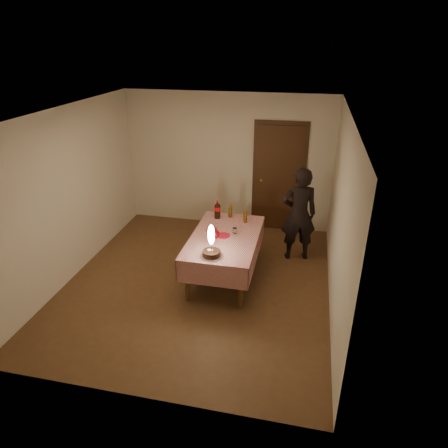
{
  "coord_description": "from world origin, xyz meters",
  "views": [
    {
      "loc": [
        1.52,
        -5.06,
        3.5
      ],
      "look_at": [
        0.37,
        0.21,
        0.95
      ],
      "focal_mm": 32.0,
      "sensor_mm": 36.0,
      "label": 1
    }
  ],
  "objects": [
    {
      "name": "photographer",
      "position": [
        1.45,
        1.13,
        0.81
      ],
      "size": [
        0.67,
        0.52,
        1.62
      ],
      "color": "black",
      "rests_on": "ground"
    },
    {
      "name": "room_shell",
      "position": [
        0.03,
        0.08,
        1.65
      ],
      "size": [
        4.04,
        4.54,
        2.62
      ],
      "color": "beige",
      "rests_on": "ground"
    },
    {
      "name": "red_plate",
      "position": [
        0.34,
        0.27,
        0.73
      ],
      "size": [
        0.22,
        0.22,
        0.01
      ],
      "primitive_type": "cylinder",
      "color": "red",
      "rests_on": "dining_table"
    },
    {
      "name": "dining_table",
      "position": [
        0.37,
        0.26,
        0.63
      ],
      "size": [
        1.02,
        1.72,
        0.72
      ],
      "color": "brown",
      "rests_on": "ground"
    },
    {
      "name": "amber_bottle_left",
      "position": [
        0.31,
        0.98,
        0.84
      ],
      "size": [
        0.06,
        0.06,
        0.25
      ],
      "color": "#5C390F",
      "rests_on": "dining_table"
    },
    {
      "name": "ground",
      "position": [
        0.0,
        0.0,
        0.0
      ],
      "size": [
        4.0,
        4.5,
        0.01
      ],
      "primitive_type": "cube",
      "color": "brown",
      "rests_on": "ground"
    },
    {
      "name": "amber_bottle_right",
      "position": [
        0.6,
        0.82,
        0.84
      ],
      "size": [
        0.06,
        0.06,
        0.25
      ],
      "color": "#5C390F",
      "rests_on": "dining_table"
    },
    {
      "name": "birthday_cake",
      "position": [
        0.32,
        -0.37,
        0.85
      ],
      "size": [
        0.31,
        0.31,
        0.48
      ],
      "color": "white",
      "rests_on": "dining_table"
    },
    {
      "name": "red_cup",
      "position": [
        0.25,
        0.2,
        0.77
      ],
      "size": [
        0.08,
        0.08,
        0.1
      ],
      "primitive_type": "cylinder",
      "color": "#A50B14",
      "rests_on": "dining_table"
    },
    {
      "name": "clear_cup",
      "position": [
        0.51,
        0.38,
        0.77
      ],
      "size": [
        0.07,
        0.07,
        0.09
      ],
      "primitive_type": "cylinder",
      "color": "white",
      "rests_on": "dining_table"
    },
    {
      "name": "napkin_stack",
      "position": [
        0.13,
        0.41,
        0.73
      ],
      "size": [
        0.15,
        0.15,
        0.02
      ],
      "primitive_type": "cube",
      "color": "#AB1316",
      "rests_on": "dining_table"
    },
    {
      "name": "cola_bottle",
      "position": [
        0.11,
        0.89,
        0.88
      ],
      "size": [
        0.1,
        0.1,
        0.32
      ],
      "color": "black",
      "rests_on": "dining_table"
    }
  ]
}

